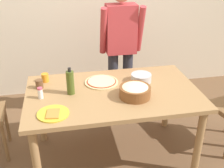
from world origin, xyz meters
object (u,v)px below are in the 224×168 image
object	(u,v)px
popcorn_bowl	(135,91)
mixing_bowl_steel	(141,78)
dining_table	(113,100)
olive_oil_bottle	(70,82)
pizza_raw_on_board	(101,82)
cup_small_brown	(39,84)
plate_with_slice	(53,114)
cup_orange	(45,78)
person_cook	(121,45)
salt_shaker	(40,93)

from	to	relation	value
popcorn_bowl	mixing_bowl_steel	world-z (taller)	popcorn_bowl
dining_table	olive_oil_bottle	world-z (taller)	olive_oil_bottle
dining_table	popcorn_bowl	size ratio (longest dim) A/B	5.71
dining_table	mixing_bowl_steel	bearing A→B (deg)	24.91
dining_table	olive_oil_bottle	xyz separation A→B (m)	(-0.39, 0.03, 0.20)
pizza_raw_on_board	cup_small_brown	world-z (taller)	cup_small_brown
plate_with_slice	popcorn_bowl	bearing A→B (deg)	12.10
popcorn_bowl	cup_small_brown	distance (m)	0.91
dining_table	cup_orange	size ratio (longest dim) A/B	18.82
pizza_raw_on_board	olive_oil_bottle	bearing A→B (deg)	-151.84
plate_with_slice	cup_small_brown	size ratio (longest dim) A/B	3.06
popcorn_bowl	dining_table	bearing A→B (deg)	140.99
cup_small_brown	mixing_bowl_steel	bearing A→B (deg)	-2.79
popcorn_bowl	olive_oil_bottle	size ratio (longest dim) A/B	1.09
person_cook	pizza_raw_on_board	xyz separation A→B (m)	(-0.32, -0.56, -0.17)
pizza_raw_on_board	cup_orange	world-z (taller)	cup_orange
dining_table	cup_orange	bearing A→B (deg)	152.44
dining_table	pizza_raw_on_board	world-z (taller)	pizza_raw_on_board
mixing_bowl_steel	cup_orange	world-z (taller)	cup_orange
cup_small_brown	pizza_raw_on_board	bearing A→B (deg)	0.10
person_cook	mixing_bowl_steel	bearing A→B (deg)	-83.26
mixing_bowl_steel	plate_with_slice	bearing A→B (deg)	-153.01
dining_table	pizza_raw_on_board	bearing A→B (deg)	111.89
plate_with_slice	mixing_bowl_steel	size ratio (longest dim) A/B	1.30
person_cook	salt_shaker	world-z (taller)	person_cook
person_cook	pizza_raw_on_board	distance (m)	0.67
person_cook	pizza_raw_on_board	world-z (taller)	person_cook
cup_small_brown	salt_shaker	distance (m)	0.20
cup_small_brown	salt_shaker	size ratio (longest dim) A/B	0.80
popcorn_bowl	olive_oil_bottle	distance (m)	0.58
dining_table	mixing_bowl_steel	size ratio (longest dim) A/B	8.00
mixing_bowl_steel	salt_shaker	bearing A→B (deg)	-170.96
dining_table	person_cook	distance (m)	0.84
salt_shaker	cup_small_brown	bearing A→B (deg)	95.05
cup_orange	cup_small_brown	size ratio (longest dim) A/B	1.00
person_cook	cup_small_brown	world-z (taller)	person_cook
pizza_raw_on_board	plate_with_slice	xyz separation A→B (m)	(-0.47, -0.49, -0.00)
pizza_raw_on_board	dining_table	bearing A→B (deg)	-68.11
plate_with_slice	cup_small_brown	bearing A→B (deg)	104.25
dining_table	person_cook	size ratio (longest dim) A/B	0.99
salt_shaker	mixing_bowl_steel	bearing A→B (deg)	9.04
person_cook	pizza_raw_on_board	size ratio (longest dim) A/B	4.93
dining_table	plate_with_slice	bearing A→B (deg)	-151.86
person_cook	cup_orange	world-z (taller)	person_cook
popcorn_bowl	cup_small_brown	xyz separation A→B (m)	(-0.84, 0.33, -0.02)
person_cook	salt_shaker	size ratio (longest dim) A/B	15.28
plate_with_slice	olive_oil_bottle	xyz separation A→B (m)	(0.16, 0.32, 0.11)
person_cook	salt_shaker	xyz separation A→B (m)	(-0.89, -0.77, -0.13)
popcorn_bowl	olive_oil_bottle	world-z (taller)	olive_oil_bottle
pizza_raw_on_board	mixing_bowl_steel	distance (m)	0.39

